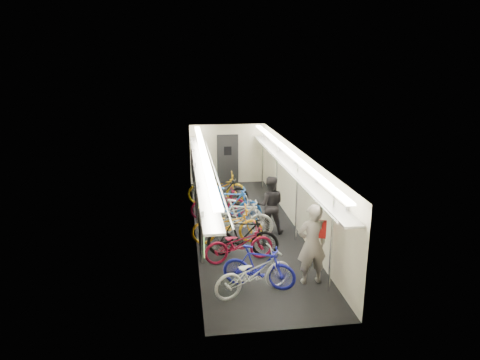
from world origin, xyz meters
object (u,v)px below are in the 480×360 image
object	(u,v)px
backpack	(320,229)
passenger_mid	(270,205)
bicycle_0	(254,273)
bicycle_1	(259,267)
passenger_near	(312,244)

from	to	relation	value
backpack	passenger_mid	bearing A→B (deg)	121.57
bicycle_0	bicycle_1	distance (m)	0.27
bicycle_0	bicycle_1	size ratio (longest dim) A/B	1.11
passenger_mid	backpack	xyz separation A→B (m)	(0.51, -2.97, 0.43)
passenger_mid	backpack	size ratio (longest dim) A/B	4.46
bicycle_1	passenger_near	distance (m)	1.28
passenger_mid	backpack	bearing A→B (deg)	109.40
bicycle_0	passenger_mid	bearing A→B (deg)	-36.21
bicycle_0	bicycle_1	world-z (taller)	bicycle_1
passenger_near	passenger_mid	xyz separation A→B (m)	(-0.33, 2.98, -0.08)
bicycle_1	backpack	world-z (taller)	backpack
bicycle_0	passenger_near	size ratio (longest dim) A/B	0.98
passenger_near	backpack	world-z (taller)	passenger_near
bicycle_0	backpack	bearing A→B (deg)	-97.60
bicycle_1	passenger_mid	distance (m)	3.19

